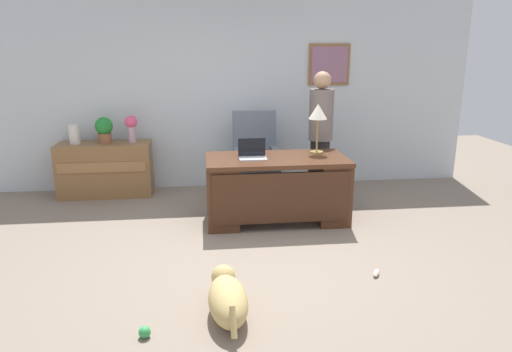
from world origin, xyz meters
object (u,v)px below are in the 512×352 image
object	(u,v)px
dog_toy_ball	(145,332)
dog_toy_bone	(376,273)
vase_with_flowers	(131,126)
dog_lying	(227,298)
potted_plant	(104,129)
armchair	(256,160)
person_standing	(320,135)
vase_empty	(74,134)
desk_lamp	(318,115)
laptop	(252,153)
desk	(277,187)
credenza	(106,169)

from	to	relation	value
dog_toy_ball	dog_toy_bone	size ratio (longest dim) A/B	0.62
vase_with_flowers	dog_toy_ball	distance (m)	3.69
dog_lying	potted_plant	xyz separation A→B (m)	(-1.49, 3.31, 0.79)
armchair	dog_toy_ball	world-z (taller)	armchair
person_standing	vase_empty	world-z (taller)	person_standing
vase_empty	dog_toy_bone	bearing A→B (deg)	-40.42
dog_lying	desk_lamp	distance (m)	2.76
armchair	vase_empty	world-z (taller)	armchair
laptop	potted_plant	world-z (taller)	potted_plant
laptop	vase_empty	size ratio (longest dim) A/B	1.19
dog_toy_bone	armchair	bearing A→B (deg)	107.92
armchair	dog_lying	distance (m)	3.14
dog_lying	dog_toy_ball	size ratio (longest dim) A/B	9.37
desk_lamp	dog_toy_ball	world-z (taller)	desk_lamp
dog_lying	armchair	bearing A→B (deg)	79.45
desk	vase_with_flowers	world-z (taller)	vase_with_flowers
armchair	person_standing	distance (m)	0.96
person_standing	desk	bearing A→B (deg)	-132.66
armchair	dog_toy_bone	world-z (taller)	armchair
desk_lamp	desk	bearing A→B (deg)	-159.68
armchair	dog_toy_bone	distance (m)	2.73
credenza	potted_plant	world-z (taller)	potted_plant
person_standing	dog_toy_ball	world-z (taller)	person_standing
desk	laptop	bearing A→B (deg)	176.39
credenza	armchair	bearing A→B (deg)	-6.67
laptop	dog_toy_ball	bearing A→B (deg)	-114.46
dog_lying	laptop	size ratio (longest dim) A/B	2.57
desk_lamp	dog_toy_bone	distance (m)	2.11
laptop	vase_with_flowers	bearing A→B (deg)	140.54
laptop	dog_toy_bone	size ratio (longest dim) A/B	2.26
desk_lamp	potted_plant	distance (m)	2.94
vase_with_flowers	dog_toy_ball	size ratio (longest dim) A/B	4.28
credenza	dog_toy_ball	xyz separation A→B (m)	(0.91, -3.53, -0.33)
person_standing	desk_lamp	xyz separation A→B (m)	(-0.19, -0.58, 0.35)
dog_lying	vase_with_flowers	size ratio (longest dim) A/B	2.19
potted_plant	credenza	bearing A→B (deg)	-177.17
credenza	desk_lamp	bearing A→B (deg)	-21.72
credenza	dog_lying	world-z (taller)	credenza
dog_lying	vase_with_flowers	distance (m)	3.60
armchair	dog_lying	size ratio (longest dim) A/B	1.43
dog_toy_bone	dog_toy_ball	bearing A→B (deg)	-160.02
dog_lying	vase_with_flowers	world-z (taller)	vase_with_flowers
vase_empty	potted_plant	distance (m)	0.41
person_standing	desk_lamp	world-z (taller)	person_standing
desk	dog_lying	xyz separation A→B (m)	(-0.71, -2.03, -0.26)
vase_with_flowers	potted_plant	size ratio (longest dim) A/B	1.04
dog_lying	vase_empty	bearing A→B (deg)	119.69
desk	person_standing	distance (m)	1.15
dog_lying	desk_lamp	size ratio (longest dim) A/B	1.37
armchair	desk_lamp	size ratio (longest dim) A/B	1.95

